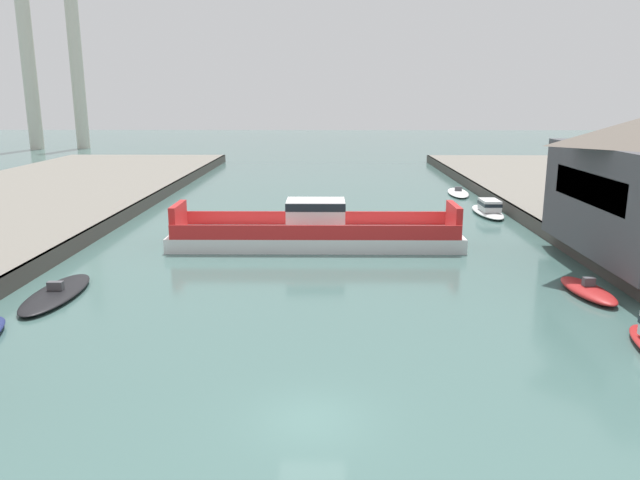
{
  "coord_description": "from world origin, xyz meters",
  "views": [
    {
      "loc": [
        0.59,
        -19.61,
        11.32
      ],
      "look_at": [
        0.0,
        19.79,
        2.0
      ],
      "focal_mm": 33.86,
      "sensor_mm": 36.0,
      "label": 1
    }
  ],
  "objects_px": {
    "moored_boat_mid_right": "(588,290)",
    "moored_boat_near_right": "(488,209)",
    "moored_boat_far_left": "(458,193)",
    "smokestack_distant_b": "(28,62)",
    "smokestack_distant_a": "(76,56)",
    "chain_ferry": "(316,232)",
    "moored_boat_near_left": "(56,293)"
  },
  "relations": [
    {
      "from": "moored_boat_mid_right",
      "to": "moored_boat_near_right",
      "type": "bearing_deg",
      "value": 88.72
    },
    {
      "from": "moored_boat_far_left",
      "to": "smokestack_distant_b",
      "type": "height_order",
      "value": "smokestack_distant_b"
    },
    {
      "from": "smokestack_distant_a",
      "to": "smokestack_distant_b",
      "type": "bearing_deg",
      "value": -165.24
    },
    {
      "from": "chain_ferry",
      "to": "moored_boat_near_right",
      "type": "distance_m",
      "value": 21.2
    },
    {
      "from": "chain_ferry",
      "to": "moored_boat_far_left",
      "type": "bearing_deg",
      "value": 57.48
    },
    {
      "from": "moored_boat_mid_right",
      "to": "moored_boat_far_left",
      "type": "bearing_deg",
      "value": 89.56
    },
    {
      "from": "chain_ferry",
      "to": "smokestack_distant_a",
      "type": "height_order",
      "value": "smokestack_distant_a"
    },
    {
      "from": "chain_ferry",
      "to": "moored_boat_far_left",
      "type": "height_order",
      "value": "chain_ferry"
    },
    {
      "from": "moored_boat_far_left",
      "to": "smokestack_distant_b",
      "type": "xyz_separation_m",
      "value": [
        -81.32,
        64.07,
        18.78
      ]
    },
    {
      "from": "smokestack_distant_b",
      "to": "moored_boat_mid_right",
      "type": "bearing_deg",
      "value": -51.55
    },
    {
      "from": "smokestack_distant_a",
      "to": "moored_boat_mid_right",
      "type": "bearing_deg",
      "value": -55.64
    },
    {
      "from": "chain_ferry",
      "to": "moored_boat_near_right",
      "type": "relative_size",
      "value": 2.9
    },
    {
      "from": "moored_boat_near_left",
      "to": "moored_boat_far_left",
      "type": "xyz_separation_m",
      "value": [
        31.37,
        38.76,
        -0.01
      ]
    },
    {
      "from": "moored_boat_far_left",
      "to": "smokestack_distant_b",
      "type": "relative_size",
      "value": 0.22
    },
    {
      "from": "smokestack_distant_a",
      "to": "moored_boat_near_right",
      "type": "bearing_deg",
      "value": -47.85
    },
    {
      "from": "moored_boat_near_left",
      "to": "moored_boat_far_left",
      "type": "distance_m",
      "value": 49.87
    },
    {
      "from": "moored_boat_mid_right",
      "to": "smokestack_distant_a",
      "type": "bearing_deg",
      "value": 124.36
    },
    {
      "from": "moored_boat_near_right",
      "to": "moored_boat_near_left",
      "type": "bearing_deg",
      "value": -140.87
    },
    {
      "from": "moored_boat_mid_right",
      "to": "smokestack_distant_b",
      "type": "bearing_deg",
      "value": 128.45
    },
    {
      "from": "smokestack_distant_b",
      "to": "moored_boat_far_left",
      "type": "bearing_deg",
      "value": -38.23
    },
    {
      "from": "chain_ferry",
      "to": "smokestack_distant_b",
      "type": "relative_size",
      "value": 0.63
    },
    {
      "from": "moored_boat_near_left",
      "to": "moored_boat_near_right",
      "type": "distance_m",
      "value": 40.79
    },
    {
      "from": "moored_boat_near_left",
      "to": "moored_boat_mid_right",
      "type": "height_order",
      "value": "moored_boat_mid_right"
    },
    {
      "from": "chain_ferry",
      "to": "smokestack_distant_b",
      "type": "bearing_deg",
      "value": 125.75
    },
    {
      "from": "smokestack_distant_a",
      "to": "chain_ferry",
      "type": "bearing_deg",
      "value": -59.15
    },
    {
      "from": "chain_ferry",
      "to": "moored_boat_near_left",
      "type": "bearing_deg",
      "value": -139.15
    },
    {
      "from": "moored_boat_near_right",
      "to": "smokestack_distant_a",
      "type": "distance_m",
      "value": 109.18
    },
    {
      "from": "moored_boat_mid_right",
      "to": "smokestack_distant_b",
      "type": "relative_size",
      "value": 0.16
    },
    {
      "from": "chain_ferry",
      "to": "smokestack_distant_a",
      "type": "distance_m",
      "value": 109.47
    },
    {
      "from": "moored_boat_mid_right",
      "to": "moored_boat_far_left",
      "type": "distance_m",
      "value": 37.99
    },
    {
      "from": "moored_boat_mid_right",
      "to": "smokestack_distant_b",
      "type": "height_order",
      "value": "smokestack_distant_b"
    },
    {
      "from": "moored_boat_near_right",
      "to": "smokestack_distant_b",
      "type": "bearing_deg",
      "value": 136.62
    }
  ]
}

